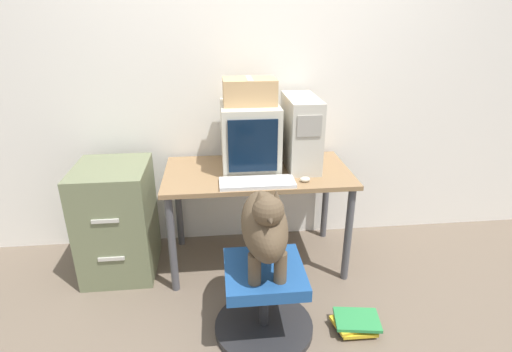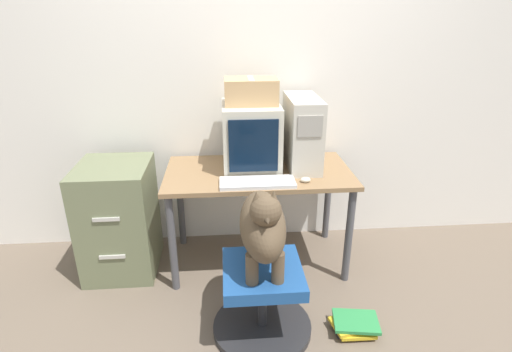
{
  "view_description": "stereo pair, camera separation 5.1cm",
  "coord_description": "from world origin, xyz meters",
  "px_view_note": "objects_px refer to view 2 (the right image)",
  "views": [
    {
      "loc": [
        -0.27,
        -2.16,
        1.72
      ],
      "look_at": [
        -0.04,
        0.04,
        0.8
      ],
      "focal_mm": 28.0,
      "sensor_mm": 36.0,
      "label": 1
    },
    {
      "loc": [
        -0.22,
        -2.16,
        1.72
      ],
      "look_at": [
        -0.04,
        0.04,
        0.8
      ],
      "focal_mm": 28.0,
      "sensor_mm": 36.0,
      "label": 2
    }
  ],
  "objects_px": {
    "crt_monitor": "(251,136)",
    "cardboard_box": "(251,91)",
    "pc_tower": "(302,132)",
    "filing_cabinet": "(119,218)",
    "dog": "(263,225)",
    "book_stack_floor": "(354,324)",
    "office_chair": "(262,300)",
    "keyboard": "(257,182)"
  },
  "relations": [
    {
      "from": "office_chair",
      "to": "book_stack_floor",
      "type": "relative_size",
      "value": 1.98
    },
    {
      "from": "filing_cabinet",
      "to": "office_chair",
      "type": "bearing_deg",
      "value": -37.13
    },
    {
      "from": "filing_cabinet",
      "to": "book_stack_floor",
      "type": "relative_size",
      "value": 2.72
    },
    {
      "from": "filing_cabinet",
      "to": "pc_tower",
      "type": "bearing_deg",
      "value": 3.43
    },
    {
      "from": "dog",
      "to": "pc_tower",
      "type": "bearing_deg",
      "value": 66.08
    },
    {
      "from": "pc_tower",
      "to": "filing_cabinet",
      "type": "height_order",
      "value": "pc_tower"
    },
    {
      "from": "crt_monitor",
      "to": "pc_tower",
      "type": "bearing_deg",
      "value": -2.17
    },
    {
      "from": "keyboard",
      "to": "filing_cabinet",
      "type": "distance_m",
      "value": 1.02
    },
    {
      "from": "office_chair",
      "to": "book_stack_floor",
      "type": "height_order",
      "value": "office_chair"
    },
    {
      "from": "pc_tower",
      "to": "office_chair",
      "type": "relative_size",
      "value": 0.85
    },
    {
      "from": "crt_monitor",
      "to": "cardboard_box",
      "type": "relative_size",
      "value": 1.3
    },
    {
      "from": "pc_tower",
      "to": "dog",
      "type": "relative_size",
      "value": 0.88
    },
    {
      "from": "filing_cabinet",
      "to": "cardboard_box",
      "type": "height_order",
      "value": "cardboard_box"
    },
    {
      "from": "pc_tower",
      "to": "filing_cabinet",
      "type": "bearing_deg",
      "value": -176.57
    },
    {
      "from": "cardboard_box",
      "to": "keyboard",
      "type": "bearing_deg",
      "value": -87.15
    },
    {
      "from": "keyboard",
      "to": "office_chair",
      "type": "relative_size",
      "value": 0.83
    },
    {
      "from": "dog",
      "to": "book_stack_floor",
      "type": "height_order",
      "value": "dog"
    },
    {
      "from": "crt_monitor",
      "to": "book_stack_floor",
      "type": "relative_size",
      "value": 1.55
    },
    {
      "from": "pc_tower",
      "to": "cardboard_box",
      "type": "height_order",
      "value": "cardboard_box"
    },
    {
      "from": "keyboard",
      "to": "pc_tower",
      "type": "bearing_deg",
      "value": 42.87
    },
    {
      "from": "filing_cabinet",
      "to": "dog",
      "type": "bearing_deg",
      "value": -36.85
    },
    {
      "from": "crt_monitor",
      "to": "keyboard",
      "type": "height_order",
      "value": "crt_monitor"
    },
    {
      "from": "dog",
      "to": "filing_cabinet",
      "type": "bearing_deg",
      "value": 143.15
    },
    {
      "from": "keyboard",
      "to": "dog",
      "type": "distance_m",
      "value": 0.47
    },
    {
      "from": "book_stack_floor",
      "to": "keyboard",
      "type": "bearing_deg",
      "value": 134.54
    },
    {
      "from": "crt_monitor",
      "to": "keyboard",
      "type": "xyz_separation_m",
      "value": [
        0.02,
        -0.32,
        -0.2
      ]
    },
    {
      "from": "keyboard",
      "to": "office_chair",
      "type": "bearing_deg",
      "value": -91.43
    },
    {
      "from": "crt_monitor",
      "to": "filing_cabinet",
      "type": "xyz_separation_m",
      "value": [
        -0.92,
        -0.09,
        -0.54
      ]
    },
    {
      "from": "keyboard",
      "to": "cardboard_box",
      "type": "xyz_separation_m",
      "value": [
        -0.02,
        0.32,
        0.5
      ]
    },
    {
      "from": "crt_monitor",
      "to": "cardboard_box",
      "type": "height_order",
      "value": "cardboard_box"
    },
    {
      "from": "book_stack_floor",
      "to": "filing_cabinet",
      "type": "bearing_deg",
      "value": 152.59
    },
    {
      "from": "pc_tower",
      "to": "dog",
      "type": "height_order",
      "value": "pc_tower"
    },
    {
      "from": "crt_monitor",
      "to": "book_stack_floor",
      "type": "xyz_separation_m",
      "value": [
        0.53,
        -0.84,
        -0.89
      ]
    },
    {
      "from": "cardboard_box",
      "to": "book_stack_floor",
      "type": "relative_size",
      "value": 1.19
    },
    {
      "from": "office_chair",
      "to": "dog",
      "type": "height_order",
      "value": "dog"
    },
    {
      "from": "cardboard_box",
      "to": "book_stack_floor",
      "type": "bearing_deg",
      "value": -57.9
    },
    {
      "from": "keyboard",
      "to": "book_stack_floor",
      "type": "distance_m",
      "value": 1.0
    },
    {
      "from": "crt_monitor",
      "to": "dog",
      "type": "relative_size",
      "value": 0.82
    },
    {
      "from": "cardboard_box",
      "to": "dog",
      "type": "bearing_deg",
      "value": -89.69
    },
    {
      "from": "cardboard_box",
      "to": "book_stack_floor",
      "type": "distance_m",
      "value": 1.55
    },
    {
      "from": "office_chair",
      "to": "pc_tower",
      "type": "bearing_deg",
      "value": 66.28
    },
    {
      "from": "keyboard",
      "to": "book_stack_floor",
      "type": "height_order",
      "value": "keyboard"
    }
  ]
}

